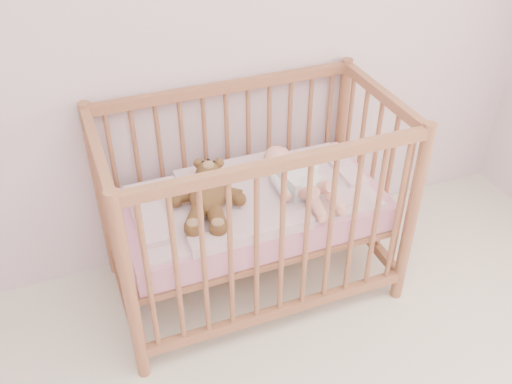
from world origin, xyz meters
name	(u,v)px	position (x,y,z in m)	size (l,w,h in m)	color
wall_back	(170,7)	(0.00, 2.00, 1.35)	(4.00, 0.02, 2.70)	silver
crib	(252,207)	(0.22, 1.60, 0.50)	(1.36, 0.76, 1.00)	#A36745
mattress	(252,209)	(0.22, 1.60, 0.49)	(1.22, 0.62, 0.13)	pink
blanket	(252,196)	(0.22, 1.60, 0.56)	(1.10, 0.58, 0.06)	pink
baby	(296,176)	(0.43, 1.58, 0.64)	(0.28, 0.58, 0.14)	silver
teddy_bear	(207,194)	(0.00, 1.58, 0.65)	(0.36, 0.51, 0.14)	brown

